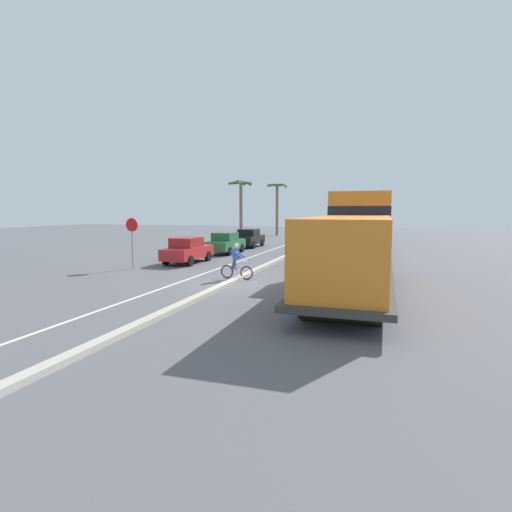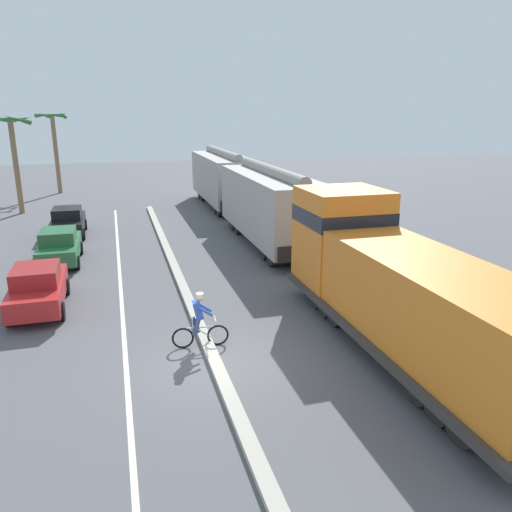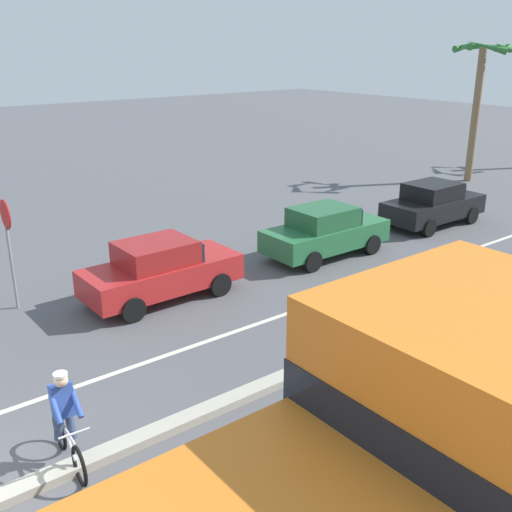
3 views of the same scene
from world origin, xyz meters
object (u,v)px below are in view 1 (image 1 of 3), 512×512
object	(u,v)px
hopper_car_middle	(373,223)
palm_tree_near	(241,195)
parked_car_red	(188,250)
palm_tree_far	(277,197)
parked_car_green	(226,243)
stop_sign	(132,233)
hopper_car_lead	(367,228)
parked_car_black	(249,238)
locomotive	(354,248)
cyclist	(236,262)

from	to	relation	value
hopper_car_middle	palm_tree_near	size ratio (longest dim) A/B	1.59
hopper_car_middle	parked_car_red	distance (m)	20.94
palm_tree_far	parked_car_green	bearing A→B (deg)	-85.16
parked_car_green	stop_sign	world-z (taller)	stop_sign
hopper_car_lead	palm_tree_near	world-z (taller)	palm_tree_near
parked_car_black	locomotive	bearing A→B (deg)	-58.70
locomotive	parked_car_black	distance (m)	20.10
locomotive	parked_car_black	world-z (taller)	locomotive
parked_car_black	palm_tree_far	distance (m)	17.17
hopper_car_lead	hopper_car_middle	xyz separation A→B (m)	(0.00, 11.60, 0.00)
parked_car_red	parked_car_black	xyz separation A→B (m)	(0.20, 11.40, 0.00)
hopper_car_middle	hopper_car_lead	bearing A→B (deg)	-90.00
locomotive	hopper_car_lead	xyz separation A→B (m)	(-0.00, 12.16, 0.28)
locomotive	parked_car_red	size ratio (longest dim) A/B	2.75
cyclist	palm_tree_far	bearing A→B (deg)	101.59
parked_car_red	stop_sign	bearing A→B (deg)	-118.20
hopper_car_middle	parked_car_green	world-z (taller)	hopper_car_middle
parked_car_green	parked_car_black	bearing A→B (deg)	90.12
parked_car_red	palm_tree_far	distance (m)	28.31
parked_car_green	stop_sign	bearing A→B (deg)	-102.18
hopper_car_middle	palm_tree_near	xyz separation A→B (m)	(-14.04, 1.23, 2.89)
parked_car_red	parked_car_black	bearing A→B (deg)	88.99
parked_car_green	cyclist	size ratio (longest dim) A/B	2.45
hopper_car_middle	palm_tree_far	bearing A→B (deg)	141.00
parked_car_black	cyclist	bearing A→B (deg)	-73.22
stop_sign	hopper_car_lead	bearing A→B (deg)	37.95
locomotive	stop_sign	world-z (taller)	locomotive
hopper_car_middle	stop_sign	xyz separation A→B (m)	(-12.38, -21.25, -0.05)
hopper_car_lead	hopper_car_middle	size ratio (longest dim) A/B	1.00
parked_car_red	cyclist	size ratio (longest dim) A/B	2.46
hopper_car_middle	parked_car_green	size ratio (longest dim) A/B	2.52
hopper_car_lead	stop_sign	bearing A→B (deg)	-142.05
parked_car_red	locomotive	bearing A→B (deg)	-28.44
parked_car_black	palm_tree_near	xyz separation A→B (m)	(-3.61, 7.83, 4.15)
parked_car_green	hopper_car_lead	bearing A→B (deg)	3.18
locomotive	palm_tree_near	bearing A→B (deg)	119.34
parked_car_red	palm_tree_far	size ratio (longest dim) A/B	0.61
hopper_car_middle	cyclist	world-z (taller)	hopper_car_middle
locomotive	cyclist	world-z (taller)	locomotive
hopper_car_middle	cyclist	xyz separation A→B (m)	(-5.63, -22.52, -1.26)
stop_sign	parked_car_red	bearing A→B (deg)	61.80
cyclist	stop_sign	xyz separation A→B (m)	(-6.75, 1.27, 1.21)
hopper_car_middle	palm_tree_near	distance (m)	14.39
locomotive	palm_tree_near	distance (m)	28.83
cyclist	hopper_car_lead	bearing A→B (deg)	62.73
parked_car_red	parked_car_black	world-z (taller)	same
parked_car_black	stop_sign	world-z (taller)	stop_sign
locomotive	parked_car_green	bearing A→B (deg)	131.99
locomotive	hopper_car_lead	bearing A→B (deg)	90.00
cyclist	palm_tree_near	size ratio (longest dim) A/B	0.26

